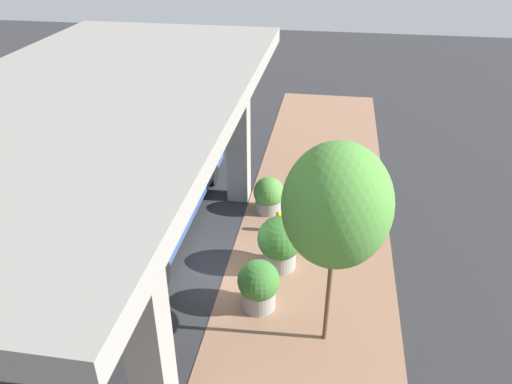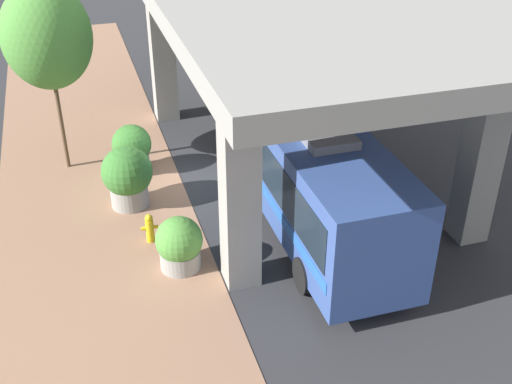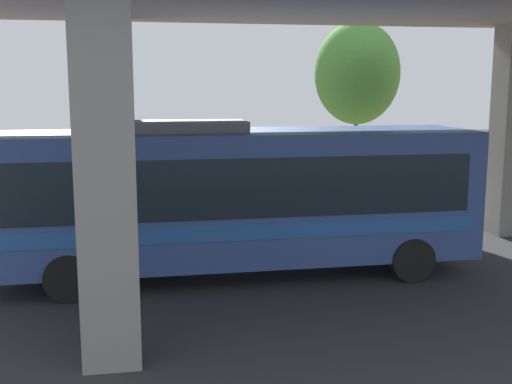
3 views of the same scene
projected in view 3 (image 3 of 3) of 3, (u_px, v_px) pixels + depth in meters
name	position (u px, v px, depth m)	size (l,w,h in m)	color
ground_plane	(319.00, 237.00, 18.57)	(80.00, 80.00, 0.00)	#2D2D30
sidewalk_strip	(294.00, 216.00, 21.48)	(6.00, 40.00, 0.02)	#936B51
overpass	(375.00, 16.00, 13.72)	(9.40, 19.19, 6.64)	gray
bus	(233.00, 193.00, 14.62)	(2.78, 11.02, 3.58)	#334C8C
fire_hydrant	(205.00, 215.00, 19.44)	(0.50, 0.24, 0.93)	gold
planter_front	(345.00, 197.00, 20.06)	(1.36, 1.36, 1.76)	gray
planter_middle	(274.00, 192.00, 20.04)	(1.61, 1.61, 2.04)	gray
planter_back	(156.00, 211.00, 18.53)	(1.30, 1.30, 1.58)	gray
street_tree_near	(357.00, 73.00, 21.74)	(2.89, 2.89, 6.49)	brown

